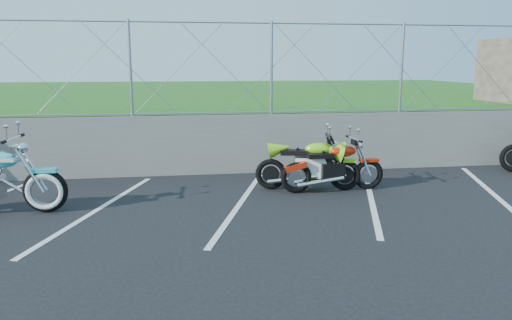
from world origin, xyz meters
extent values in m
plane|color=black|center=(0.00, 0.00, 0.00)|extent=(90.00, 90.00, 0.00)
cube|color=#62625D|center=(0.00, 3.50, 0.65)|extent=(30.00, 0.22, 1.30)
cube|color=#1D5216|center=(0.00, 13.50, 0.65)|extent=(30.00, 20.00, 1.30)
cylinder|color=gray|center=(0.00, 3.50, 3.25)|extent=(28.00, 0.03, 0.03)
cylinder|color=gray|center=(0.00, 3.50, 1.35)|extent=(28.00, 0.03, 0.03)
cube|color=silver|center=(-2.40, 1.00, 0.00)|extent=(1.49, 4.31, 0.01)
cube|color=silver|center=(0.00, 1.00, 0.00)|extent=(1.49, 4.31, 0.01)
cube|color=silver|center=(2.40, 1.00, 0.00)|extent=(1.49, 4.31, 0.01)
cube|color=silver|center=(4.80, 1.00, 0.00)|extent=(1.49, 4.31, 0.01)
torus|color=black|center=(-3.21, 0.96, 0.36)|extent=(0.74, 0.17, 0.73)
cube|color=#33C1CF|center=(-3.21, 0.96, 0.71)|extent=(0.43, 0.19, 0.07)
cylinder|color=silver|center=(-3.64, 0.98, 1.24)|extent=(0.08, 0.80, 0.03)
torus|color=black|center=(1.13, 1.55, 0.30)|extent=(0.60, 0.13, 0.60)
torus|color=black|center=(2.57, 1.61, 0.30)|extent=(0.60, 0.13, 0.60)
cube|color=black|center=(1.83, 1.58, 0.39)|extent=(0.45, 0.29, 0.33)
ellipsoid|color=red|center=(2.04, 1.59, 0.77)|extent=(0.52, 0.26, 0.22)
cube|color=black|center=(1.58, 1.57, 0.70)|extent=(0.49, 0.25, 0.09)
cube|color=red|center=(2.57, 1.61, 0.58)|extent=(0.37, 0.16, 0.06)
cylinder|color=silver|center=(2.25, 1.60, 1.00)|extent=(0.06, 0.69, 0.03)
torus|color=black|center=(0.71, 1.91, 0.30)|extent=(0.61, 0.23, 0.60)
torus|color=black|center=(2.11, 1.63, 0.30)|extent=(0.61, 0.23, 0.60)
cube|color=black|center=(1.39, 1.77, 0.40)|extent=(0.51, 0.37, 0.34)
ellipsoid|color=#80D21A|center=(1.60, 1.73, 0.80)|extent=(0.57, 0.34, 0.23)
cube|color=black|center=(1.13, 1.82, 0.73)|extent=(0.54, 0.33, 0.09)
cube|color=#80D21A|center=(2.11, 1.63, 0.58)|extent=(0.40, 0.22, 0.06)
cylinder|color=silver|center=(1.77, 1.69, 1.04)|extent=(0.17, 0.71, 0.03)
camera|label=1|loc=(-0.98, -7.36, 2.43)|focal=35.00mm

